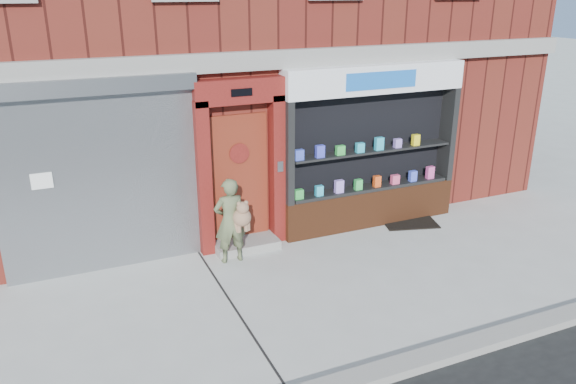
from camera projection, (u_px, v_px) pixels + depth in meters
ground at (331, 285)px, 8.52m from camera, size 80.00×80.00×0.00m
curb at (415, 363)px, 6.65m from camera, size 60.00×0.30×0.12m
shutter_bay at (98, 166)px, 8.46m from camera, size 3.10×0.30×3.04m
red_door_bay at (241, 165)px, 9.34m from camera, size 1.52×0.58×2.90m
pharmacy_bay at (371, 154)px, 10.27m from camera, size 3.50×0.41×3.00m
woman at (232, 220)px, 9.01m from camera, size 0.58×0.42×1.43m
doormat at (409, 222)px, 10.76m from camera, size 1.15×0.95×0.02m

